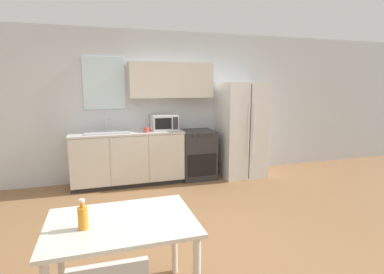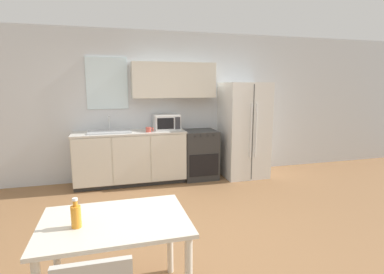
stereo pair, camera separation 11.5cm
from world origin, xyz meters
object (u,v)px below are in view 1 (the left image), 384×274
Objects in this scene: refrigerator at (241,130)px; coffee_mug at (147,130)px; microwave at (164,122)px; dining_table at (122,234)px; oven_range at (197,154)px; drink_bottle at (83,217)px.

refrigerator is 1.81m from coffee_mug.
microwave is 0.42× the size of dining_table.
oven_range is 1.09m from coffee_mug.
drink_bottle reaches higher than dining_table.
oven_range is 0.51× the size of refrigerator.
dining_table is 0.34m from drink_bottle.
oven_range is at bearing 62.27° from dining_table.
oven_range is 0.97m from refrigerator.
oven_range is at bearing -7.19° from microwave.
refrigerator is at bearing 50.34° from dining_table.
dining_table is (-1.00, -3.12, -0.44)m from microwave.
dining_table is at bearing -107.79° from microwave.
coffee_mug reaches higher than dining_table.
oven_range is 6.85× the size of coffee_mug.
coffee_mug is (-1.81, -0.05, 0.09)m from refrigerator.
coffee_mug is at bearing -149.69° from microwave.
microwave reaches higher than oven_range.
drink_bottle reaches higher than oven_range.
microwave reaches higher than drink_bottle.
microwave is at bearing 72.21° from dining_table.
dining_table is (-1.60, -3.04, 0.18)m from oven_range.
dining_table is 4.99× the size of drink_bottle.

